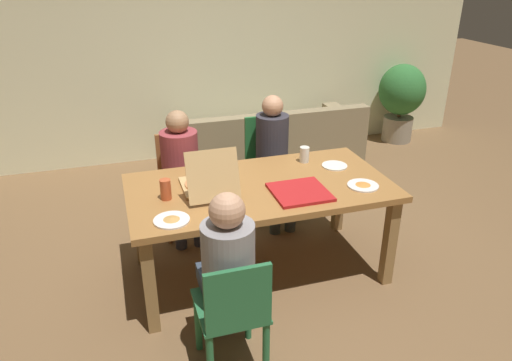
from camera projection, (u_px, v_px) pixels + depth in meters
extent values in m
plane|color=brown|center=(260.00, 271.00, 3.92)|extent=(20.00, 20.00, 0.00)
cube|color=beige|center=(189.00, 37.00, 5.68)|extent=(7.54, 0.12, 2.94)
cube|color=#9D6935|center=(260.00, 188.00, 3.60)|extent=(1.96, 1.03, 0.05)
cube|color=olive|center=(150.00, 286.00, 3.15)|extent=(0.08, 0.08, 0.73)
cube|color=olive|center=(390.00, 242.00, 3.63)|extent=(0.08, 0.08, 0.73)
cube|color=olive|center=(139.00, 223.00, 3.89)|extent=(0.08, 0.08, 0.73)
cube|color=olive|center=(339.00, 194.00, 4.38)|extent=(0.08, 0.08, 0.73)
cylinder|color=#246832|center=(296.00, 200.00, 4.57)|extent=(0.04, 0.04, 0.44)
cylinder|color=#246832|center=(258.00, 206.00, 4.47)|extent=(0.04, 0.04, 0.44)
cylinder|color=#246832|center=(283.00, 185.00, 4.87)|extent=(0.04, 0.04, 0.44)
cylinder|color=#246832|center=(248.00, 190.00, 4.77)|extent=(0.04, 0.04, 0.44)
cube|color=#246832|center=(272.00, 173.00, 4.57)|extent=(0.44, 0.40, 0.02)
cube|color=#246832|center=(266.00, 141.00, 4.63)|extent=(0.41, 0.03, 0.51)
cylinder|color=#363D3B|center=(291.00, 208.00, 4.40)|extent=(0.10, 0.10, 0.46)
cylinder|color=#363D3B|center=(275.00, 211.00, 4.36)|extent=(0.10, 0.10, 0.46)
cube|color=#363D3B|center=(278.00, 175.00, 4.40)|extent=(0.27, 0.35, 0.11)
cylinder|color=#312F37|center=(272.00, 142.00, 4.44)|extent=(0.30, 0.30, 0.52)
sphere|color=tan|center=(273.00, 106.00, 4.29)|extent=(0.19, 0.19, 0.19)
cylinder|color=#276A3D|center=(198.00, 322.00, 3.04)|extent=(0.04, 0.04, 0.44)
cylinder|color=#276A3D|center=(248.00, 311.00, 3.13)|extent=(0.04, 0.04, 0.44)
cylinder|color=#276A3D|center=(266.00, 352.00, 2.81)|extent=(0.04, 0.04, 0.44)
cube|color=#276A3D|center=(230.00, 306.00, 2.83)|extent=(0.39, 0.43, 0.02)
cube|color=#276A3D|center=(238.00, 299.00, 2.57)|extent=(0.37, 0.03, 0.39)
cylinder|color=#323F4E|center=(208.00, 305.00, 3.18)|extent=(0.10, 0.10, 0.46)
cylinder|color=#323F4E|center=(230.00, 300.00, 3.22)|extent=(0.10, 0.10, 0.46)
cube|color=#323F4E|center=(223.00, 281.00, 2.95)|extent=(0.27, 0.33, 0.11)
cylinder|color=gray|center=(228.00, 263.00, 2.70)|extent=(0.30, 0.30, 0.49)
sphere|color=tan|center=(227.00, 211.00, 2.56)|extent=(0.20, 0.20, 0.20)
cylinder|color=#9A5E30|center=(205.00, 216.00, 4.30)|extent=(0.04, 0.04, 0.44)
cylinder|color=#9A5E30|center=(169.00, 221.00, 4.21)|extent=(0.04, 0.04, 0.44)
cylinder|color=#9A5E30|center=(197.00, 197.00, 4.64)|extent=(0.04, 0.04, 0.44)
cylinder|color=#9A5E30|center=(163.00, 201.00, 4.55)|extent=(0.04, 0.04, 0.44)
cube|color=#9A5E30|center=(182.00, 186.00, 4.33)|extent=(0.39, 0.45, 0.02)
cube|color=#9A5E30|center=(177.00, 155.00, 4.42)|extent=(0.37, 0.03, 0.42)
cylinder|color=#353747|center=(199.00, 222.00, 4.18)|extent=(0.10, 0.10, 0.46)
cylinder|color=#353747|center=(180.00, 225.00, 4.13)|extent=(0.10, 0.10, 0.46)
cube|color=#353747|center=(184.00, 187.00, 4.16)|extent=(0.30, 0.32, 0.11)
cylinder|color=#96383E|center=(180.00, 156.00, 4.21)|extent=(0.33, 0.33, 0.45)
sphere|color=#A27955|center=(177.00, 122.00, 4.07)|extent=(0.20, 0.20, 0.20)
cube|color=#AF1B1D|center=(300.00, 192.00, 3.45)|extent=(0.40, 0.40, 0.02)
cube|color=tan|center=(207.00, 185.00, 3.56)|extent=(0.36, 0.36, 0.02)
cylinder|color=#CC7F49|center=(207.00, 183.00, 3.55)|extent=(0.32, 0.32, 0.01)
cube|color=tan|center=(213.00, 176.00, 3.27)|extent=(0.36, 0.13, 0.34)
cylinder|color=white|center=(363.00, 186.00, 3.56)|extent=(0.23, 0.23, 0.01)
cone|color=orange|center=(363.00, 184.00, 3.56)|extent=(0.11, 0.11, 0.02)
cylinder|color=white|center=(335.00, 166.00, 3.90)|extent=(0.21, 0.21, 0.01)
cylinder|color=white|center=(172.00, 220.00, 3.09)|extent=(0.24, 0.24, 0.01)
cone|color=#C18C48|center=(171.00, 218.00, 3.09)|extent=(0.11, 0.11, 0.02)
cylinder|color=#BD4F2B|center=(166.00, 189.00, 3.35)|extent=(0.08, 0.08, 0.15)
cylinder|color=silver|center=(304.00, 154.00, 3.97)|extent=(0.08, 0.08, 0.13)
cube|color=#8A7A59|center=(267.00, 149.00, 5.83)|extent=(2.20, 0.89, 0.42)
cube|color=#8A7A59|center=(278.00, 129.00, 5.35)|extent=(2.20, 0.16, 0.35)
cube|color=#8A7A59|center=(184.00, 134.00, 5.43)|extent=(0.20, 0.85, 0.18)
cube|color=#8A7A59|center=(343.00, 118.00, 5.97)|extent=(0.20, 0.85, 0.18)
cylinder|color=gray|center=(397.00, 129.00, 6.66)|extent=(0.40, 0.40, 0.34)
cylinder|color=brown|center=(399.00, 112.00, 6.56)|extent=(0.05, 0.05, 0.13)
ellipsoid|color=#307135|center=(402.00, 90.00, 6.43)|extent=(0.62, 0.62, 0.68)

